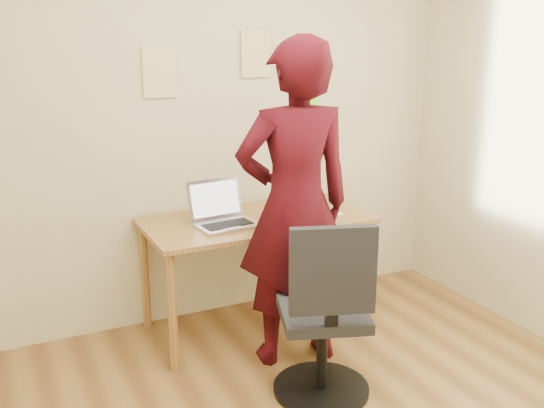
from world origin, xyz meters
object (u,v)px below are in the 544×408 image
desk (257,231)px  person (295,206)px  laptop (223,216)px  phone (303,222)px  office_chair (325,325)px

desk → person: bearing=-85.7°
laptop → person: size_ratio=0.21×
desk → person: size_ratio=0.76×
phone → laptop: bearing=144.6°
office_chair → person: size_ratio=0.53×
laptop → person: bearing=-63.2°
laptop → office_chair: bearing=-82.7°
phone → office_chair: bearing=-122.7°
desk → laptop: laptop is taller
person → phone: bearing=-119.8°
laptop → person: 0.51m
desk → laptop: size_ratio=3.61×
laptop → desk: bearing=0.8°
desk → laptop: (-0.24, -0.03, 0.14)m
person → desk: bearing=-77.7°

